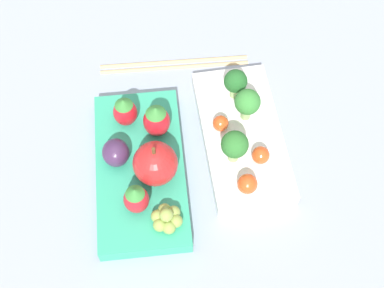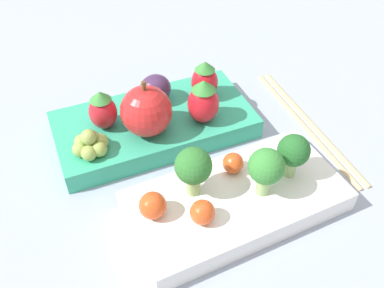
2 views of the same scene
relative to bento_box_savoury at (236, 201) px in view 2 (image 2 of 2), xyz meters
name	(u,v)px [view 2 (image 2 of 2)]	position (x,y,z in m)	size (l,w,h in m)	color
ground_plane	(187,171)	(0.01, -0.07, -0.01)	(4.00, 4.00, 0.00)	#939EB2
bento_box_savoury	(236,201)	(0.00, 0.00, 0.00)	(0.21, 0.12, 0.02)	white
bento_box_fruit	(155,124)	(0.01, -0.14, 0.00)	(0.23, 0.14, 0.02)	#33A87F
broccoli_floret_0	(266,168)	(-0.02, 0.01, 0.04)	(0.03, 0.03, 0.05)	#93B770
broccoli_floret_1	(193,167)	(0.03, -0.02, 0.04)	(0.03, 0.03, 0.05)	#93B770
broccoli_floret_2	(293,152)	(-0.06, 0.01, 0.04)	(0.03, 0.03, 0.05)	#93B770
cherry_tomato_0	(153,205)	(0.08, -0.02, 0.02)	(0.02, 0.02, 0.02)	#DB4C1E
cherry_tomato_1	(202,212)	(0.04, 0.01, 0.02)	(0.02, 0.02, 0.02)	#DB4C1E
cherry_tomato_2	(233,163)	(-0.01, -0.03, 0.02)	(0.02, 0.02, 0.02)	#DB4C1E
apple	(146,111)	(0.03, -0.12, 0.04)	(0.05, 0.05, 0.06)	red
strawberry_0	(205,80)	(-0.05, -0.14, 0.03)	(0.03, 0.03, 0.05)	red
strawberry_1	(103,110)	(0.07, -0.15, 0.03)	(0.03, 0.03, 0.05)	red
strawberry_2	(203,102)	(-0.03, -0.10, 0.04)	(0.03, 0.03, 0.05)	red
plum	(155,89)	(0.00, -0.16, 0.03)	(0.04, 0.03, 0.03)	#42284C
grape_cluster	(90,144)	(0.09, -0.12, 0.02)	(0.04, 0.03, 0.03)	#8EA84C
chopsticks_pair	(308,123)	(-0.14, -0.05, -0.01)	(0.05, 0.21, 0.01)	tan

